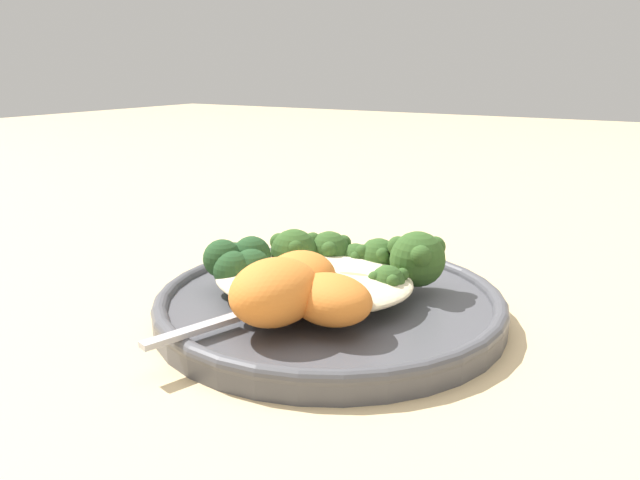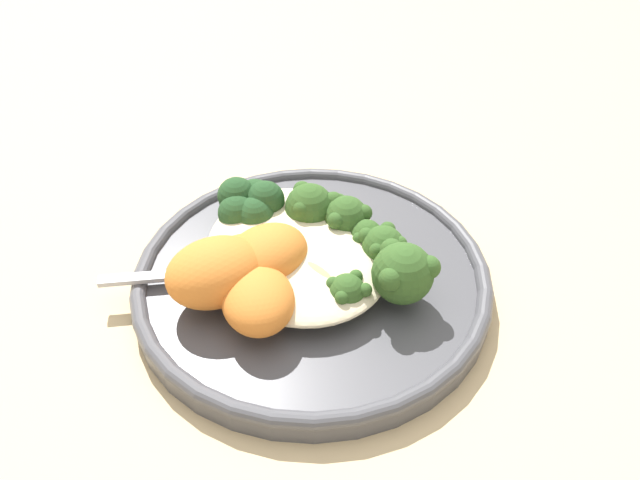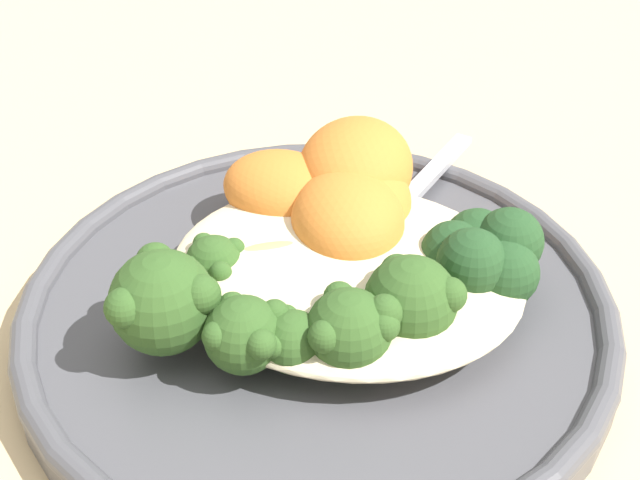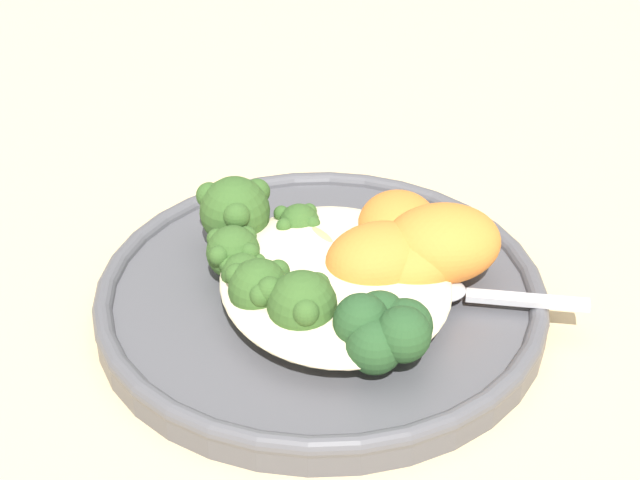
% 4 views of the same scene
% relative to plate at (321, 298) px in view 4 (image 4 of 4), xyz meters
% --- Properties ---
extents(ground_plane, '(4.00, 4.00, 0.00)m').
position_rel_plate_xyz_m(ground_plane, '(0.02, 0.02, -0.01)').
color(ground_plane, '#D6B784').
extents(plate, '(0.27, 0.27, 0.02)m').
position_rel_plate_xyz_m(plate, '(0.00, 0.00, 0.00)').
color(plate, '#4C4C51').
rests_on(plate, ground_plane).
extents(quinoa_mound, '(0.16, 0.13, 0.02)m').
position_rel_plate_xyz_m(quinoa_mound, '(-0.01, -0.01, 0.02)').
color(quinoa_mound, beige).
rests_on(quinoa_mound, plate).
extents(broccoli_stalk_0, '(0.08, 0.05, 0.03)m').
position_rel_plate_xyz_m(broccoli_stalk_0, '(0.03, -0.00, 0.02)').
color(broccoli_stalk_0, '#9EBC66').
rests_on(broccoli_stalk_0, plate).
extents(broccoli_stalk_1, '(0.09, 0.10, 0.04)m').
position_rel_plate_xyz_m(broccoli_stalk_1, '(0.05, 0.04, 0.03)').
color(broccoli_stalk_1, '#9EBC66').
rests_on(broccoli_stalk_1, plate).
extents(broccoli_stalk_2, '(0.04, 0.11, 0.03)m').
position_rel_plate_xyz_m(broccoli_stalk_2, '(0.01, 0.04, 0.02)').
color(broccoli_stalk_2, '#9EBC66').
rests_on(broccoli_stalk_2, plate).
extents(broccoli_stalk_3, '(0.03, 0.09, 0.03)m').
position_rel_plate_xyz_m(broccoli_stalk_3, '(-0.00, 0.03, 0.02)').
color(broccoli_stalk_3, '#9EBC66').
rests_on(broccoli_stalk_3, plate).
extents(broccoli_stalk_4, '(0.06, 0.09, 0.04)m').
position_rel_plate_xyz_m(broccoli_stalk_4, '(-0.02, 0.03, 0.03)').
color(broccoli_stalk_4, '#9EBC66').
rests_on(broccoli_stalk_4, plate).
extents(broccoli_stalk_5, '(0.08, 0.07, 0.04)m').
position_rel_plate_xyz_m(broccoli_stalk_5, '(-0.04, 0.02, 0.03)').
color(broccoli_stalk_5, '#9EBC66').
rests_on(broccoli_stalk_5, plate).
extents(sweet_potato_chunk_0, '(0.07, 0.08, 0.04)m').
position_rel_plate_xyz_m(sweet_potato_chunk_0, '(-0.01, -0.03, 0.03)').
color(sweet_potato_chunk_0, orange).
rests_on(sweet_potato_chunk_0, plate).
extents(sweet_potato_chunk_1, '(0.07, 0.06, 0.03)m').
position_rel_plate_xyz_m(sweet_potato_chunk_1, '(0.03, -0.05, 0.03)').
color(sweet_potato_chunk_1, orange).
rests_on(sweet_potato_chunk_1, plate).
extents(sweet_potato_chunk_2, '(0.06, 0.07, 0.04)m').
position_rel_plate_xyz_m(sweet_potato_chunk_2, '(-0.00, -0.07, 0.03)').
color(sweet_potato_chunk_2, orange).
rests_on(sweet_potato_chunk_2, plate).
extents(sweet_potato_chunk_3, '(0.07, 0.08, 0.03)m').
position_rel_plate_xyz_m(sweet_potato_chunk_3, '(-0.01, -0.05, 0.03)').
color(sweet_potato_chunk_3, orange).
rests_on(sweet_potato_chunk_3, plate).
extents(kale_tuft, '(0.05, 0.05, 0.04)m').
position_rel_plate_xyz_m(kale_tuft, '(-0.07, -0.02, 0.03)').
color(kale_tuft, '#234723').
rests_on(kale_tuft, plate).
extents(spoon, '(0.05, 0.11, 0.01)m').
position_rel_plate_xyz_m(spoon, '(-0.02, -0.08, 0.01)').
color(spoon, '#B7B7BC').
rests_on(spoon, plate).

